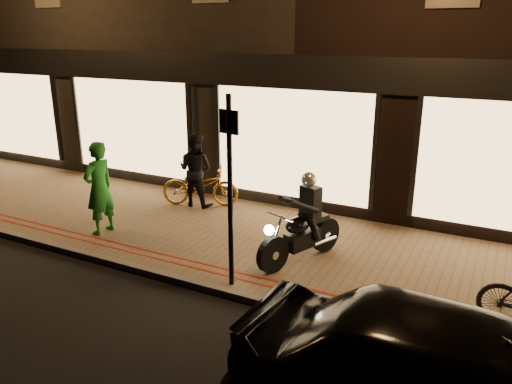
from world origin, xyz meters
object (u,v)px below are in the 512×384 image
(motorcycle, at_px, (303,228))
(sign_post, at_px, (230,183))
(person_green, at_px, (99,188))
(bicycle_gold, at_px, (200,186))

(motorcycle, height_order, sign_post, sign_post)
(person_green, bearing_deg, bicycle_gold, 163.83)
(motorcycle, relative_size, bicycle_gold, 1.05)
(bicycle_gold, bearing_deg, sign_post, -161.67)
(motorcycle, distance_m, bicycle_gold, 3.60)
(bicycle_gold, height_order, person_green, person_green)
(motorcycle, xyz_separation_m, sign_post, (-0.66, -1.31, 1.06))
(motorcycle, relative_size, sign_post, 0.62)
(motorcycle, distance_m, person_green, 4.08)
(person_green, bearing_deg, sign_post, 82.30)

